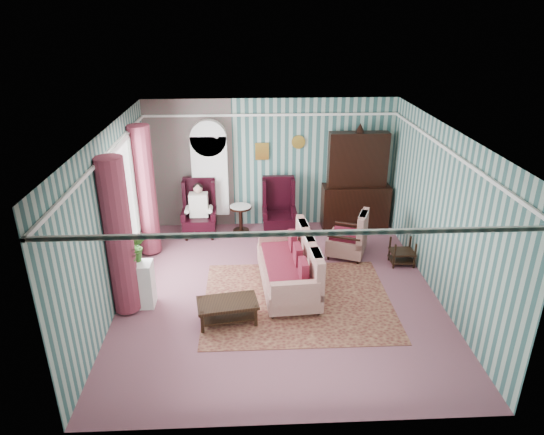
{
  "coord_description": "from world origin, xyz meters",
  "views": [
    {
      "loc": [
        -0.48,
        -7.39,
        4.65
      ],
      "look_at": [
        -0.09,
        0.6,
        1.18
      ],
      "focal_mm": 32.0,
      "sensor_mm": 36.0,
      "label": 1
    }
  ],
  "objects_px": {
    "seated_woman": "(199,210)",
    "plant_stand": "(137,284)",
    "sofa": "(288,263)",
    "coffee_table": "(228,312)",
    "nest_table": "(402,252)",
    "floral_armchair": "(347,232)",
    "round_side_table": "(241,219)",
    "bookcase": "(211,181)",
    "dresser_hutch": "(357,178)",
    "wingback_left": "(199,209)",
    "wingback_right": "(279,207)"
  },
  "relations": [
    {
      "from": "bookcase",
      "to": "coffee_table",
      "type": "xyz_separation_m",
      "value": [
        0.48,
        -3.7,
        -0.93
      ]
    },
    {
      "from": "bookcase",
      "to": "dresser_hutch",
      "type": "xyz_separation_m",
      "value": [
        3.25,
        -0.12,
        0.06
      ]
    },
    {
      "from": "bookcase",
      "to": "sofa",
      "type": "height_order",
      "value": "bookcase"
    },
    {
      "from": "round_side_table",
      "to": "plant_stand",
      "type": "relative_size",
      "value": 0.75
    },
    {
      "from": "seated_woman",
      "to": "coffee_table",
      "type": "relative_size",
      "value": 1.24
    },
    {
      "from": "round_side_table",
      "to": "floral_armchair",
      "type": "distance_m",
      "value": 2.51
    },
    {
      "from": "coffee_table",
      "to": "seated_woman",
      "type": "bearing_deg",
      "value": 102.38
    },
    {
      "from": "bookcase",
      "to": "round_side_table",
      "type": "xyz_separation_m",
      "value": [
        0.65,
        -0.24,
        -0.82
      ]
    },
    {
      "from": "bookcase",
      "to": "nest_table",
      "type": "relative_size",
      "value": 4.15
    },
    {
      "from": "dresser_hutch",
      "to": "plant_stand",
      "type": "bearing_deg",
      "value": -144.92
    },
    {
      "from": "seated_woman",
      "to": "floral_armchair",
      "type": "xyz_separation_m",
      "value": [
        3.05,
        -1.12,
        -0.07
      ]
    },
    {
      "from": "seated_woman",
      "to": "bookcase",
      "type": "bearing_deg",
      "value": 57.34
    },
    {
      "from": "dresser_hutch",
      "to": "nest_table",
      "type": "bearing_deg",
      "value": -72.61
    },
    {
      "from": "coffee_table",
      "to": "sofa",
      "type": "bearing_deg",
      "value": 43.42
    },
    {
      "from": "bookcase",
      "to": "wingback_left",
      "type": "distance_m",
      "value": 0.68
    },
    {
      "from": "wingback_right",
      "to": "nest_table",
      "type": "relative_size",
      "value": 2.31
    },
    {
      "from": "coffee_table",
      "to": "dresser_hutch",
      "type": "bearing_deg",
      "value": 52.21
    },
    {
      "from": "dresser_hutch",
      "to": "coffee_table",
      "type": "bearing_deg",
      "value": -127.79
    },
    {
      "from": "dresser_hutch",
      "to": "nest_table",
      "type": "relative_size",
      "value": 4.37
    },
    {
      "from": "floral_armchair",
      "to": "bookcase",
      "type": "bearing_deg",
      "value": 83.76
    },
    {
      "from": "round_side_table",
      "to": "floral_armchair",
      "type": "xyz_separation_m",
      "value": [
        2.15,
        -1.27,
        0.22
      ]
    },
    {
      "from": "sofa",
      "to": "coffee_table",
      "type": "xyz_separation_m",
      "value": [
        -1.03,
        -0.98,
        -0.31
      ]
    },
    {
      "from": "round_side_table",
      "to": "sofa",
      "type": "relative_size",
      "value": 0.3
    },
    {
      "from": "plant_stand",
      "to": "bookcase",
      "type": "bearing_deg",
      "value": 71.51
    },
    {
      "from": "wingback_right",
      "to": "plant_stand",
      "type": "distance_m",
      "value": 3.76
    },
    {
      "from": "bookcase",
      "to": "plant_stand",
      "type": "height_order",
      "value": "bookcase"
    },
    {
      "from": "bookcase",
      "to": "coffee_table",
      "type": "bearing_deg",
      "value": -82.67
    },
    {
      "from": "bookcase",
      "to": "plant_stand",
      "type": "bearing_deg",
      "value": -108.49
    },
    {
      "from": "bookcase",
      "to": "floral_armchair",
      "type": "relative_size",
      "value": 2.15
    },
    {
      "from": "floral_armchair",
      "to": "coffee_table",
      "type": "height_order",
      "value": "floral_armchair"
    },
    {
      "from": "dresser_hutch",
      "to": "floral_armchair",
      "type": "height_order",
      "value": "dresser_hutch"
    },
    {
      "from": "wingback_left",
      "to": "seated_woman",
      "type": "distance_m",
      "value": 0.04
    },
    {
      "from": "nest_table",
      "to": "coffee_table",
      "type": "xyz_separation_m",
      "value": [
        -3.34,
        -1.76,
        -0.08
      ]
    },
    {
      "from": "wingback_left",
      "to": "sofa",
      "type": "bearing_deg",
      "value": -52.95
    },
    {
      "from": "wingback_right",
      "to": "coffee_table",
      "type": "bearing_deg",
      "value": -107.21
    },
    {
      "from": "bookcase",
      "to": "floral_armchair",
      "type": "xyz_separation_m",
      "value": [
        2.8,
        -1.51,
        -0.6
      ]
    },
    {
      "from": "plant_stand",
      "to": "dresser_hutch",
      "type": "bearing_deg",
      "value": 35.08
    },
    {
      "from": "wingback_left",
      "to": "floral_armchair",
      "type": "xyz_separation_m",
      "value": [
        3.05,
        -1.12,
        -0.1
      ]
    },
    {
      "from": "bookcase",
      "to": "nest_table",
      "type": "height_order",
      "value": "bookcase"
    },
    {
      "from": "dresser_hutch",
      "to": "round_side_table",
      "type": "relative_size",
      "value": 3.93
    },
    {
      "from": "round_side_table",
      "to": "seated_woman",
      "type": "bearing_deg",
      "value": -170.54
    },
    {
      "from": "nest_table",
      "to": "wingback_left",
      "type": "bearing_deg",
      "value": 159.15
    },
    {
      "from": "nest_table",
      "to": "floral_armchair",
      "type": "xyz_separation_m",
      "value": [
        -1.02,
        0.43,
        0.25
      ]
    },
    {
      "from": "seated_woman",
      "to": "plant_stand",
      "type": "xyz_separation_m",
      "value": [
        -0.8,
        -2.75,
        -0.19
      ]
    },
    {
      "from": "bookcase",
      "to": "wingback_left",
      "type": "relative_size",
      "value": 1.79
    },
    {
      "from": "bookcase",
      "to": "wingback_right",
      "type": "distance_m",
      "value": 1.63
    },
    {
      "from": "round_side_table",
      "to": "wingback_left",
      "type": "bearing_deg",
      "value": -170.54
    },
    {
      "from": "plant_stand",
      "to": "seated_woman",
      "type": "bearing_deg",
      "value": 73.78
    },
    {
      "from": "wingback_left",
      "to": "floral_armchair",
      "type": "relative_size",
      "value": 1.2
    },
    {
      "from": "wingback_right",
      "to": "floral_armchair",
      "type": "distance_m",
      "value": 1.72
    }
  ]
}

